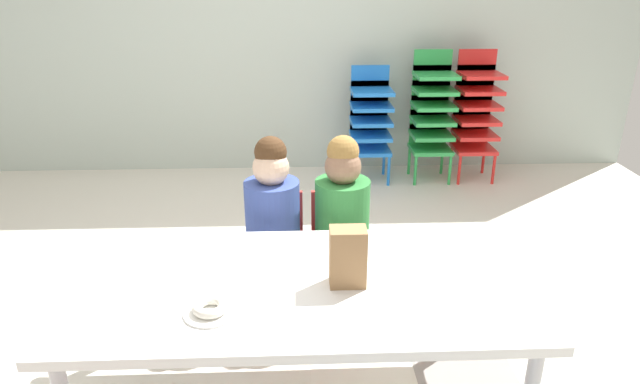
# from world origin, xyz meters

# --- Properties ---
(ground_plane) EXTENTS (6.15, 4.41, 0.02)m
(ground_plane) POSITION_xyz_m (0.00, -0.01, -0.01)
(ground_plane) COLOR silver
(back_wall) EXTENTS (6.15, 0.10, 2.78)m
(back_wall) POSITION_xyz_m (0.00, 2.21, 1.39)
(back_wall) COLOR #B2C1B7
(back_wall) RESTS_ON ground_plane
(craft_table) EXTENTS (1.66, 0.84, 0.56)m
(craft_table) POSITION_xyz_m (0.19, -0.71, 0.52)
(craft_table) COLOR white
(craft_table) RESTS_ON ground_plane
(seated_child_near_camera) EXTENTS (0.33, 0.33, 0.92)m
(seated_child_near_camera) POSITION_xyz_m (0.07, -0.06, 0.55)
(seated_child_near_camera) COLOR red
(seated_child_near_camera) RESTS_ON ground_plane
(seated_child_middle_seat) EXTENTS (0.32, 0.31, 0.92)m
(seated_child_middle_seat) POSITION_xyz_m (0.40, -0.06, 0.55)
(seated_child_middle_seat) COLOR red
(seated_child_middle_seat) RESTS_ON ground_plane
(kid_chair_blue_stack) EXTENTS (0.32, 0.30, 0.92)m
(kid_chair_blue_stack) POSITION_xyz_m (0.78, 1.85, 0.52)
(kid_chair_blue_stack) COLOR blue
(kid_chair_blue_stack) RESTS_ON ground_plane
(kid_chair_green_stack) EXTENTS (0.32, 0.30, 1.04)m
(kid_chair_green_stack) POSITION_xyz_m (1.27, 1.85, 0.58)
(kid_chair_green_stack) COLOR green
(kid_chair_green_stack) RESTS_ON ground_plane
(kid_chair_red_stack) EXTENTS (0.32, 0.30, 1.04)m
(kid_chair_red_stack) POSITION_xyz_m (1.63, 1.85, 0.58)
(kid_chair_red_stack) COLOR red
(kid_chair_red_stack) RESTS_ON ground_plane
(paper_bag_brown) EXTENTS (0.13, 0.09, 0.22)m
(paper_bag_brown) POSITION_xyz_m (0.36, -0.74, 0.67)
(paper_bag_brown) COLOR #9E754C
(paper_bag_brown) RESTS_ON craft_table
(paper_plate_near_edge) EXTENTS (0.18, 0.18, 0.01)m
(paper_plate_near_edge) POSITION_xyz_m (-0.10, -0.90, 0.57)
(paper_plate_near_edge) COLOR white
(paper_plate_near_edge) RESTS_ON craft_table
(donut_powdered_on_plate) EXTENTS (0.12, 0.12, 0.03)m
(donut_powdered_on_plate) POSITION_xyz_m (-0.10, -0.90, 0.59)
(donut_powdered_on_plate) COLOR white
(donut_powdered_on_plate) RESTS_ON craft_table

